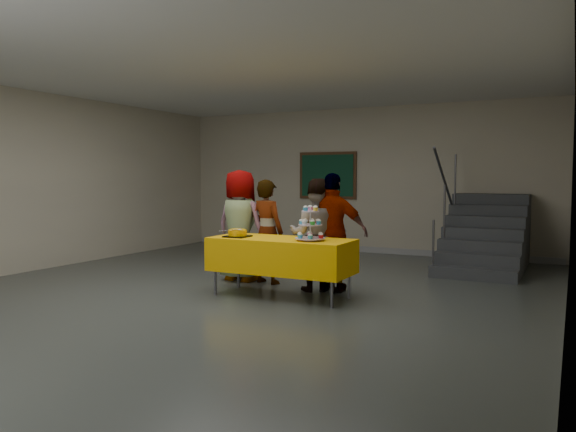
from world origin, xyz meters
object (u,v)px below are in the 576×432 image
schoolchild_d (333,233)px  noticeboard (327,175)px  schoolchild_c (316,235)px  schoolchild_a (240,225)px  bear_cake (237,233)px  bake_table (281,255)px  staircase (486,239)px  schoolchild_b (267,231)px  cupcake_stand (310,227)px

schoolchild_d → noticeboard: size_ratio=1.25×
schoolchild_c → schoolchild_a: bearing=-23.4°
schoolchild_c → bear_cake: bearing=23.4°
bear_cake → schoolchild_d: 1.30m
bake_table → staircase: (2.04, 3.80, -0.07)m
schoolchild_b → schoolchild_d: 1.12m
schoolchild_a → noticeboard: 3.96m
cupcake_stand → noticeboard: bearing=110.7°
schoolchild_a → schoolchild_d: schoolchild_a is taller
bake_table → noticeboard: (-1.32, 4.64, 1.04)m
schoolchild_d → staircase: 3.57m
bear_cake → schoolchild_d: schoolchild_d is taller
schoolchild_b → schoolchild_d: (1.11, -0.15, 0.05)m
bake_table → staircase: staircase is taller
bear_cake → noticeboard: 4.87m
bake_table → bear_cake: (-0.60, -0.11, 0.27)m
schoolchild_b → schoolchild_c: 0.90m
schoolchild_b → bear_cake: bearing=102.7°
schoolchild_d → bear_cake: bearing=24.6°
schoolchild_b → schoolchild_a: bearing=10.2°
schoolchild_a → staircase: size_ratio=0.70×
cupcake_stand → bear_cake: size_ratio=1.24×
cupcake_stand → bake_table: bearing=171.7°
schoolchild_c → staircase: (1.80, 3.24, -0.29)m
bear_cake → staircase: (2.64, 3.91, -0.34)m
cupcake_stand → noticeboard: (-1.78, 4.70, 0.66)m
schoolchild_a → noticeboard: size_ratio=1.29×
cupcake_stand → schoolchild_b: bearing=142.9°
bake_table → noticeboard: size_ratio=1.45×
schoolchild_d → staircase: staircase is taller
schoolchild_b → schoolchild_d: schoolchild_d is taller
cupcake_stand → staircase: staircase is taller
cupcake_stand → staircase: bearing=67.6°
cupcake_stand → schoolchild_a: bearing=152.1°
noticeboard → bake_table: bearing=-74.1°
cupcake_stand → schoolchild_d: (0.03, 0.67, -0.13)m
cupcake_stand → bear_cake: cupcake_stand is taller
bear_cake → staircase: size_ratio=0.15×
schoolchild_a → bake_table: bearing=149.0°
noticeboard → schoolchild_b: bearing=-79.9°
schoolchild_d → schoolchild_a: bearing=-14.4°
schoolchild_a → bear_cake: bearing=123.5°
cupcake_stand → staircase: size_ratio=0.19×
bake_table → schoolchild_a: (-1.10, 0.76, 0.28)m
schoolchild_a → noticeboard: noticeboard is taller
bake_table → schoolchild_b: schoolchild_b is taller
bear_cake → bake_table: bearing=10.5°
bake_table → schoolchild_c: size_ratio=1.21×
bake_table → schoolchild_b: 1.00m
schoolchild_a → schoolchild_b: size_ratio=1.09×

